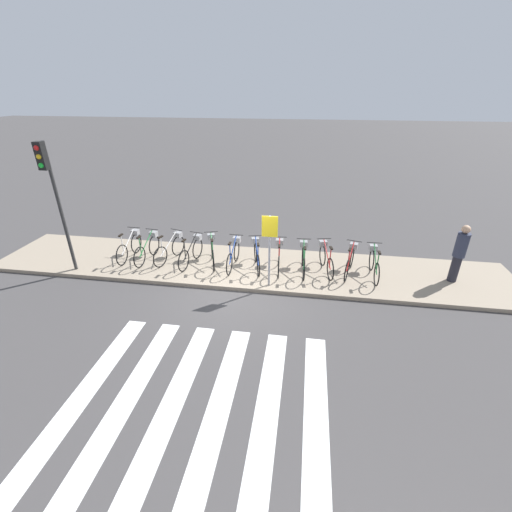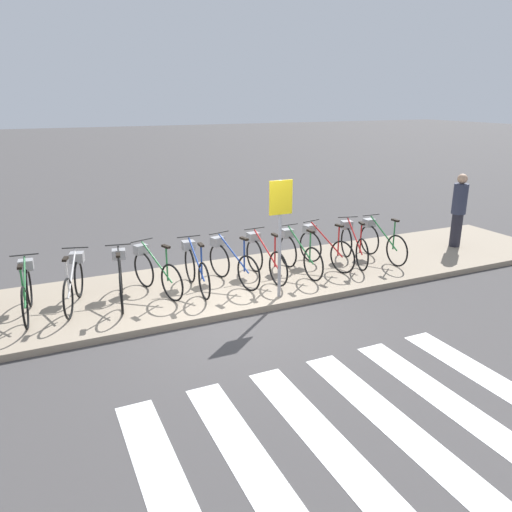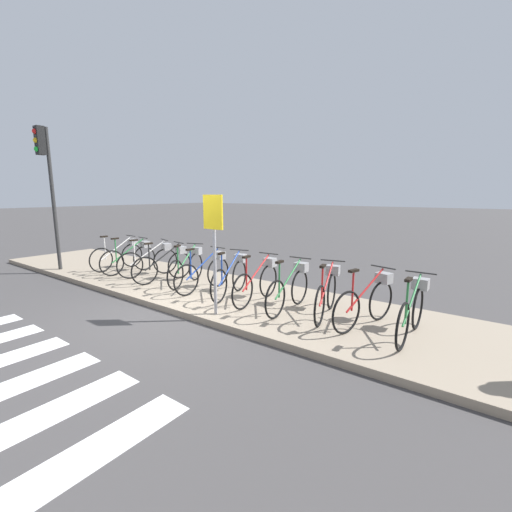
# 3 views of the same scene
# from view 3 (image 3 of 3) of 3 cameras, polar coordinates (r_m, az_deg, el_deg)

# --- Properties ---
(ground_plane) EXTENTS (120.00, 120.00, 0.00)m
(ground_plane) POSITION_cam_3_polar(r_m,az_deg,el_deg) (6.88, -13.82, -9.47)
(ground_plane) COLOR #423F3F
(sidewalk) EXTENTS (16.72, 2.85, 0.12)m
(sidewalk) POSITION_cam_3_polar(r_m,az_deg,el_deg) (7.78, -5.70, -6.40)
(sidewalk) COLOR gray
(sidewalk) RESTS_ON ground_plane
(parked_bicycle_0) EXTENTS (0.46, 1.66, 1.02)m
(parked_bicycle_0) POSITION_cam_3_polar(r_m,az_deg,el_deg) (10.73, -21.74, 0.33)
(parked_bicycle_0) COLOR black
(parked_bicycle_0) RESTS_ON sidewalk
(parked_bicycle_1) EXTENTS (0.46, 1.66, 1.02)m
(parked_bicycle_1) POSITION_cam_3_polar(r_m,az_deg,el_deg) (10.14, -20.03, -0.11)
(parked_bicycle_1) COLOR black
(parked_bicycle_1) RESTS_ON sidewalk
(parked_bicycle_2) EXTENTS (0.60, 1.61, 1.02)m
(parked_bicycle_2) POSITION_cam_3_polar(r_m,az_deg,el_deg) (9.57, -17.03, -0.53)
(parked_bicycle_2) COLOR black
(parked_bicycle_2) RESTS_ON sidewalk
(parked_bicycle_3) EXTENTS (0.46, 1.64, 1.02)m
(parked_bicycle_3) POSITION_cam_3_polar(r_m,az_deg,el_deg) (8.88, -14.76, -1.23)
(parked_bicycle_3) COLOR black
(parked_bicycle_3) RESTS_ON sidewalk
(parked_bicycle_4) EXTENTS (0.65, 1.59, 1.02)m
(parked_bicycle_4) POSITION_cam_3_polar(r_m,az_deg,el_deg) (8.48, -11.28, -1.63)
(parked_bicycle_4) COLOR black
(parked_bicycle_4) RESTS_ON sidewalk
(parked_bicycle_5) EXTENTS (0.46, 1.66, 1.02)m
(parked_bicycle_5) POSITION_cam_3_polar(r_m,az_deg,el_deg) (7.85, -8.34, -2.49)
(parked_bicycle_5) COLOR black
(parked_bicycle_5) RESTS_ON sidewalk
(parked_bicycle_6) EXTENTS (0.56, 1.62, 1.02)m
(parked_bicycle_6) POSITION_cam_3_polar(r_m,az_deg,el_deg) (7.38, -4.08, -3.23)
(parked_bicycle_6) COLOR black
(parked_bicycle_6) RESTS_ON sidewalk
(parked_bicycle_7) EXTENTS (0.46, 1.66, 1.02)m
(parked_bicycle_7) POSITION_cam_3_polar(r_m,az_deg,el_deg) (6.95, 0.45, -4.07)
(parked_bicycle_7) COLOR black
(parked_bicycle_7) RESTS_ON sidewalk
(parked_bicycle_8) EXTENTS (0.46, 1.66, 1.02)m
(parked_bicycle_8) POSITION_cam_3_polar(r_m,az_deg,el_deg) (6.51, 5.79, -5.12)
(parked_bicycle_8) COLOR black
(parked_bicycle_8) RESTS_ON sidewalk
(parked_bicycle_9) EXTENTS (0.53, 1.63, 1.02)m
(parked_bicycle_9) POSITION_cam_3_polar(r_m,az_deg,el_deg) (6.30, 11.81, -5.81)
(parked_bicycle_9) COLOR black
(parked_bicycle_9) RESTS_ON sidewalk
(parked_bicycle_10) EXTENTS (0.58, 1.61, 1.02)m
(parked_bicycle_10) POSITION_cam_3_polar(r_m,az_deg,el_deg) (6.01, 18.18, -6.91)
(parked_bicycle_10) COLOR black
(parked_bicycle_10) RESTS_ON sidewalk
(parked_bicycle_11) EXTENTS (0.46, 1.66, 1.02)m
(parked_bicycle_11) POSITION_cam_3_polar(r_m,az_deg,el_deg) (5.78, 24.65, -8.03)
(parked_bicycle_11) COLOR black
(parked_bicycle_11) RESTS_ON sidewalk
(traffic_light) EXTENTS (0.24, 0.40, 3.97)m
(traffic_light) POSITION_cam_3_polar(r_m,az_deg,el_deg) (11.31, -31.60, 12.17)
(traffic_light) COLOR #2D2D2D
(traffic_light) RESTS_ON sidewalk
(sign_post) EXTENTS (0.44, 0.07, 2.16)m
(sign_post) POSITION_cam_3_polar(r_m,az_deg,el_deg) (6.07, -7.05, 3.63)
(sign_post) COLOR #99999E
(sign_post) RESTS_ON sidewalk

